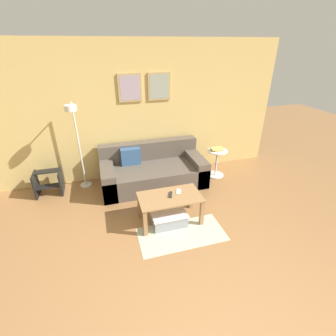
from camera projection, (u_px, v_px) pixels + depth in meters
name	position (u px, v px, depth m)	size (l,w,h in m)	color
wall_back	(140.00, 112.00, 4.60)	(5.60, 0.09, 2.55)	#D6B76B
area_rug	(182.00, 234.00, 3.50)	(1.24, 0.61, 0.01)	#B2B79E
couch	(153.00, 171.00, 4.68)	(1.94, 0.94, 0.74)	brown
coffee_table	(170.00, 201.00, 3.63)	(0.93, 0.52, 0.44)	#997047
storage_bin	(168.00, 217.00, 3.70)	(0.53, 0.44, 0.20)	gray
floor_lamp	(76.00, 133.00, 4.06)	(0.21, 0.48, 1.61)	silver
side_table	(217.00, 160.00, 4.92)	(0.40, 0.40, 0.56)	white
book_stack	(217.00, 149.00, 4.81)	(0.24, 0.19, 0.05)	#D18438
remote_control	(171.00, 195.00, 3.61)	(0.04, 0.15, 0.02)	#232328
cell_phone	(179.00, 191.00, 3.70)	(0.07, 0.14, 0.01)	silver
step_stool	(49.00, 182.00, 4.36)	(0.45, 0.36, 0.43)	black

